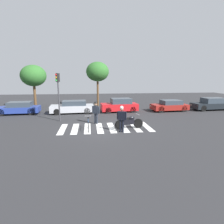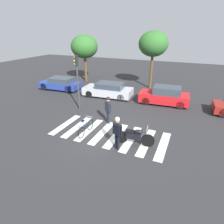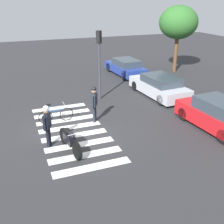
{
  "view_description": "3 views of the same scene",
  "coord_description": "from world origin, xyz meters",
  "px_view_note": "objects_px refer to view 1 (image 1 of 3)",
  "views": [
    {
      "loc": [
        -1.16,
        -13.39,
        3.69
      ],
      "look_at": [
        0.6,
        1.01,
        1.0
      ],
      "focal_mm": 29.77,
      "sensor_mm": 36.0,
      "label": 1
    },
    {
      "loc": [
        4.12,
        -9.05,
        5.73
      ],
      "look_at": [
        -0.13,
        0.7,
        1.13
      ],
      "focal_mm": 30.7,
      "sensor_mm": 36.0,
      "label": 2
    },
    {
      "loc": [
        11.38,
        -2.38,
        5.81
      ],
      "look_at": [
        0.8,
        1.68,
        1.03
      ],
      "focal_mm": 44.1,
      "sensor_mm": 36.0,
      "label": 3
    }
  ],
  "objects_px": {
    "car_black_suv": "(212,104)",
    "traffic_light_pole": "(58,89)",
    "officer_on_foot": "(122,117)",
    "car_red_convertible": "(120,105)",
    "officer_by_motorcycle": "(96,111)",
    "police_motorcycle": "(129,122)",
    "leaning_bicycle": "(88,125)",
    "car_blue_hatchback": "(19,108)",
    "car_maroon_wagon": "(170,106)",
    "car_silver_sedan": "(73,107)"
  },
  "relations": [
    {
      "from": "car_black_suv",
      "to": "car_blue_hatchback",
      "type": "bearing_deg",
      "value": 179.82
    },
    {
      "from": "car_red_convertible",
      "to": "car_black_suv",
      "type": "height_order",
      "value": "car_red_convertible"
    },
    {
      "from": "officer_on_foot",
      "to": "car_red_convertible",
      "type": "relative_size",
      "value": 0.45
    },
    {
      "from": "car_blue_hatchback",
      "to": "police_motorcycle",
      "type": "bearing_deg",
      "value": -34.21
    },
    {
      "from": "police_motorcycle",
      "to": "car_red_convertible",
      "type": "distance_m",
      "value": 6.91
    },
    {
      "from": "car_silver_sedan",
      "to": "police_motorcycle",
      "type": "bearing_deg",
      "value": -55.68
    },
    {
      "from": "car_red_convertible",
      "to": "car_black_suv",
      "type": "distance_m",
      "value": 10.75
    },
    {
      "from": "police_motorcycle",
      "to": "officer_on_foot",
      "type": "relative_size",
      "value": 1.17
    },
    {
      "from": "police_motorcycle",
      "to": "leaning_bicycle",
      "type": "xyz_separation_m",
      "value": [
        -2.96,
        -0.03,
        -0.09
      ]
    },
    {
      "from": "officer_by_motorcycle",
      "to": "car_maroon_wagon",
      "type": "xyz_separation_m",
      "value": [
        8.41,
        4.86,
        -0.47
      ]
    },
    {
      "from": "leaning_bicycle",
      "to": "car_black_suv",
      "type": "relative_size",
      "value": 0.38
    },
    {
      "from": "leaning_bicycle",
      "to": "car_silver_sedan",
      "type": "xyz_separation_m",
      "value": [
        -1.64,
        6.77,
        0.25
      ]
    },
    {
      "from": "car_blue_hatchback",
      "to": "officer_on_foot",
      "type": "bearing_deg",
      "value": -39.0
    },
    {
      "from": "car_blue_hatchback",
      "to": "car_red_convertible",
      "type": "height_order",
      "value": "car_red_convertible"
    },
    {
      "from": "car_red_convertible",
      "to": "car_maroon_wagon",
      "type": "distance_m",
      "value": 5.64
    },
    {
      "from": "car_maroon_wagon",
      "to": "car_red_convertible",
      "type": "bearing_deg",
      "value": 177.52
    },
    {
      "from": "car_silver_sedan",
      "to": "leaning_bicycle",
      "type": "bearing_deg",
      "value": -76.36
    },
    {
      "from": "officer_on_foot",
      "to": "car_maroon_wagon",
      "type": "distance_m",
      "value": 10.02
    },
    {
      "from": "leaning_bicycle",
      "to": "officer_by_motorcycle",
      "type": "bearing_deg",
      "value": 71.24
    },
    {
      "from": "officer_on_foot",
      "to": "traffic_light_pole",
      "type": "height_order",
      "value": "traffic_light_pole"
    },
    {
      "from": "car_blue_hatchback",
      "to": "officer_by_motorcycle",
      "type": "bearing_deg",
      "value": -33.22
    },
    {
      "from": "officer_on_foot",
      "to": "car_silver_sedan",
      "type": "distance_m",
      "value": 8.47
    },
    {
      "from": "officer_on_foot",
      "to": "car_silver_sedan",
      "type": "relative_size",
      "value": 0.4
    },
    {
      "from": "officer_on_foot",
      "to": "car_black_suv",
      "type": "height_order",
      "value": "officer_on_foot"
    },
    {
      "from": "officer_on_foot",
      "to": "police_motorcycle",
      "type": "bearing_deg",
      "value": 47.45
    },
    {
      "from": "police_motorcycle",
      "to": "officer_by_motorcycle",
      "type": "bearing_deg",
      "value": 142.73
    },
    {
      "from": "car_red_convertible",
      "to": "officer_by_motorcycle",
      "type": "bearing_deg",
      "value": -118.47
    },
    {
      "from": "leaning_bicycle",
      "to": "car_maroon_wagon",
      "type": "height_order",
      "value": "car_maroon_wagon"
    },
    {
      "from": "car_blue_hatchback",
      "to": "traffic_light_pole",
      "type": "xyz_separation_m",
      "value": [
        4.62,
        -3.73,
        2.11
      ]
    },
    {
      "from": "car_blue_hatchback",
      "to": "traffic_light_pole",
      "type": "height_order",
      "value": "traffic_light_pole"
    },
    {
      "from": "car_red_convertible",
      "to": "traffic_light_pole",
      "type": "distance_m",
      "value": 7.26
    },
    {
      "from": "car_maroon_wagon",
      "to": "traffic_light_pole",
      "type": "xyz_separation_m",
      "value": [
        -11.48,
        -3.56,
        2.13
      ]
    },
    {
      "from": "traffic_light_pole",
      "to": "officer_by_motorcycle",
      "type": "bearing_deg",
      "value": -22.99
    },
    {
      "from": "officer_by_motorcycle",
      "to": "car_silver_sedan",
      "type": "distance_m",
      "value": 5.47
    },
    {
      "from": "car_silver_sedan",
      "to": "car_red_convertible",
      "type": "relative_size",
      "value": 1.12
    },
    {
      "from": "police_motorcycle",
      "to": "traffic_light_pole",
      "type": "xyz_separation_m",
      "value": [
        -5.42,
        3.09,
        2.25
      ]
    },
    {
      "from": "officer_on_foot",
      "to": "traffic_light_pole",
      "type": "xyz_separation_m",
      "value": [
        -4.73,
        3.84,
        1.67
      ]
    },
    {
      "from": "car_red_convertible",
      "to": "car_maroon_wagon",
      "type": "height_order",
      "value": "car_red_convertible"
    },
    {
      "from": "officer_on_foot",
      "to": "traffic_light_pole",
      "type": "bearing_deg",
      "value": 140.96
    },
    {
      "from": "car_black_suv",
      "to": "traffic_light_pole",
      "type": "relative_size",
      "value": 1.12
    },
    {
      "from": "police_motorcycle",
      "to": "traffic_light_pole",
      "type": "distance_m",
      "value": 6.63
    },
    {
      "from": "officer_on_foot",
      "to": "traffic_light_pole",
      "type": "distance_m",
      "value": 6.32
    },
    {
      "from": "officer_on_foot",
      "to": "car_blue_hatchback",
      "type": "xyz_separation_m",
      "value": [
        -9.35,
        7.57,
        -0.44
      ]
    },
    {
      "from": "officer_on_foot",
      "to": "car_maroon_wagon",
      "type": "xyz_separation_m",
      "value": [
        6.75,
        7.4,
        -0.45
      ]
    },
    {
      "from": "police_motorcycle",
      "to": "car_black_suv",
      "type": "height_order",
      "value": "car_black_suv"
    },
    {
      "from": "leaning_bicycle",
      "to": "car_black_suv",
      "type": "xyz_separation_m",
      "value": [
        14.14,
        6.79,
        0.29
      ]
    },
    {
      "from": "car_maroon_wagon",
      "to": "traffic_light_pole",
      "type": "distance_m",
      "value": 12.21
    },
    {
      "from": "car_black_suv",
      "to": "traffic_light_pole",
      "type": "bearing_deg",
      "value": -167.53
    },
    {
      "from": "car_red_convertible",
      "to": "car_silver_sedan",
      "type": "bearing_deg",
      "value": -178.31
    },
    {
      "from": "car_maroon_wagon",
      "to": "police_motorcycle",
      "type": "bearing_deg",
      "value": -132.36
    }
  ]
}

